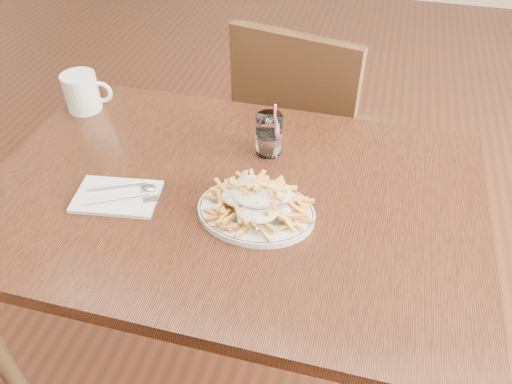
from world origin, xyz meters
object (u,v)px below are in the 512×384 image
(chair_far, at_px, (301,129))
(fries_plate, at_px, (256,212))
(loaded_fries, at_px, (256,198))
(water_glass, at_px, (269,137))
(table, at_px, (232,215))
(coffee_mug, at_px, (83,92))

(chair_far, height_order, fries_plate, chair_far)
(loaded_fries, xyz_separation_m, water_glass, (-0.03, 0.24, -0.00))
(loaded_fries, height_order, water_glass, water_glass)
(chair_far, bearing_deg, table, -96.02)
(fries_plate, height_order, water_glass, water_glass)
(water_glass, xyz_separation_m, coffee_mug, (-0.58, 0.07, 0.01))
(fries_plate, bearing_deg, coffee_mug, 152.61)
(water_glass, bearing_deg, fries_plate, -83.32)
(fries_plate, bearing_deg, loaded_fries, 153.43)
(fries_plate, bearing_deg, chair_far, 91.04)
(loaded_fries, bearing_deg, table, 141.82)
(chair_far, distance_m, loaded_fries, 0.75)
(fries_plate, distance_m, water_glass, 0.25)
(table, distance_m, fries_plate, 0.13)
(chair_far, relative_size, coffee_mug, 6.61)
(table, distance_m, coffee_mug, 0.60)
(table, xyz_separation_m, fries_plate, (0.08, -0.06, 0.09))
(fries_plate, distance_m, coffee_mug, 0.68)
(fries_plate, xyz_separation_m, water_glass, (-0.03, 0.24, 0.04))
(water_glass, distance_m, coffee_mug, 0.58)
(coffee_mug, bearing_deg, fries_plate, -27.39)
(table, bearing_deg, water_glass, 74.08)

